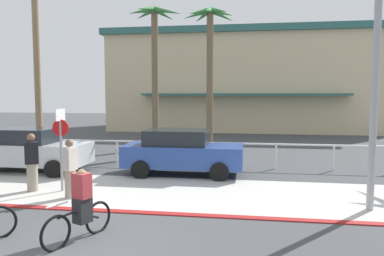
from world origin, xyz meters
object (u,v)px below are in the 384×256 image
Objects in this scene: stop_sign_bike_lane at (61,138)px; car_silver_1 at (30,150)px; car_blue_2 at (182,152)px; cyclist_black_0 at (81,207)px; palm_tree_0 at (34,11)px; palm_tree_1 at (155,44)px; pedestrian_0 at (70,171)px; palm_tree_2 at (210,43)px; streetlight_curb at (380,42)px; pedestrian_1 at (32,165)px.

car_silver_1 is at bearing 135.90° from stop_sign_bike_lane.
car_blue_2 is at bearing 42.49° from stop_sign_bike_lane.
car_blue_2 is (5.92, 0.37, 0.00)m from car_silver_1.
palm_tree_0 is at bearing 123.99° from cyclist_black_0.
palm_tree_0 is 2.30× the size of car_blue_2.
pedestrian_0 is (0.03, -10.05, -4.90)m from palm_tree_1.
palm_tree_1 reaches higher than palm_tree_2.
car_blue_2 is at bearing 145.97° from streetlight_curb.
palm_tree_0 is (-14.93, 9.69, 3.29)m from streetlight_curb.
palm_tree_2 is 4.23× the size of pedestrian_1.
palm_tree_1 is (6.69, 0.46, -1.87)m from palm_tree_0.
car_blue_2 is 4.50m from pedestrian_0.
pedestrian_1 is (5.20, -9.03, -6.73)m from palm_tree_0.
stop_sign_bike_lane is at bearing -137.51° from car_blue_2.
palm_tree_0 reaches higher than pedestrian_0.
palm_tree_2 reaches higher than car_silver_1.
streetlight_curb reaches higher than car_blue_2.
palm_tree_2 reaches higher than car_blue_2.
stop_sign_bike_lane is 1.51× the size of cyclist_black_0.
pedestrian_0 is (-1.67, 2.86, 0.11)m from cyclist_black_0.
pedestrian_1 is (-1.49, -9.49, -4.86)m from palm_tree_1.
palm_tree_1 is 8.43m from car_blue_2.
stop_sign_bike_lane reaches higher than car_blue_2.
palm_tree_1 is at bearing 64.16° from car_silver_1.
cyclist_black_0 is 0.98× the size of pedestrian_0.
pedestrian_0 is 0.96× the size of pedestrian_1.
cyclist_black_0 is (4.97, -6.16, -0.18)m from car_silver_1.
car_silver_1 is at bearing 128.92° from cyclist_black_0.
palm_tree_2 is at bearing 48.60° from car_silver_1.
stop_sign_bike_lane is 4.47m from car_blue_2.
streetlight_curb is at bearing -63.29° from palm_tree_2.
palm_tree_1 is (0.59, 9.35, 4.03)m from stop_sign_bike_lane.
pedestrian_0 is at bearing -105.78° from palm_tree_2.
car_blue_2 is 2.43× the size of pedestrian_1.
palm_tree_0 is at bearing -175.35° from palm_tree_2.
cyclist_black_0 is (2.30, -3.56, -0.98)m from stop_sign_bike_lane.
pedestrian_0 is at bearing 120.24° from cyclist_black_0.
streetlight_curb is at bearing -33.00° from palm_tree_0.
pedestrian_0 reaches higher than car_blue_2.
cyclist_black_0 is at bearing -56.01° from palm_tree_0.
streetlight_curb is 11.82m from palm_tree_2.
streetlight_curb reaches higher than pedestrian_1.
palm_tree_2 is at bearing 4.65° from palm_tree_0.
palm_tree_1 is at bearing -173.79° from palm_tree_2.
pedestrian_0 is at bearing -54.95° from palm_tree_0.
streetlight_curb is 1.70× the size of car_blue_2.
palm_tree_1 is 8.92m from car_silver_1.
car_blue_2 is at bearing -32.37° from palm_tree_0.
car_blue_2 is (3.24, 2.97, -0.81)m from stop_sign_bike_lane.
streetlight_curb is 7.56m from car_blue_2.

